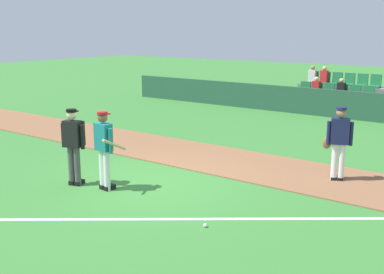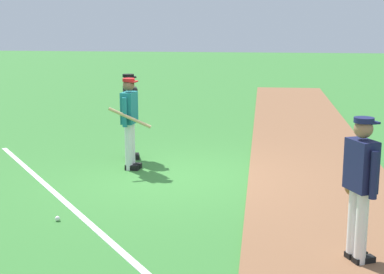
{
  "view_description": "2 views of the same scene",
  "coord_description": "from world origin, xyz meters",
  "px_view_note": "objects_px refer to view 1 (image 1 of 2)",
  "views": [
    {
      "loc": [
        7.18,
        -7.9,
        3.48
      ],
      "look_at": [
        0.62,
        0.92,
        1.01
      ],
      "focal_mm": 44.88,
      "sensor_mm": 36.0,
      "label": 1
    },
    {
      "loc": [
        10.03,
        1.61,
        2.85
      ],
      "look_at": [
        0.78,
        0.45,
        0.92
      ],
      "focal_mm": 53.26,
      "sensor_mm": 36.0,
      "label": 2
    }
  ],
  "objects_px": {
    "batter_teal_jersey": "(104,147)",
    "umpire_home_plate": "(74,142)",
    "runner_navy_jersey": "(339,141)",
    "baseball": "(205,225)"
  },
  "relations": [
    {
      "from": "batter_teal_jersey",
      "to": "runner_navy_jersey",
      "type": "distance_m",
      "value": 5.34
    },
    {
      "from": "runner_navy_jersey",
      "to": "baseball",
      "type": "bearing_deg",
      "value": -102.83
    },
    {
      "from": "umpire_home_plate",
      "to": "runner_navy_jersey",
      "type": "bearing_deg",
      "value": 39.22
    },
    {
      "from": "batter_teal_jersey",
      "to": "umpire_home_plate",
      "type": "xyz_separation_m",
      "value": [
        -0.8,
        -0.18,
        0.03
      ]
    },
    {
      "from": "runner_navy_jersey",
      "to": "umpire_home_plate",
      "type": "bearing_deg",
      "value": -140.78
    },
    {
      "from": "batter_teal_jersey",
      "to": "runner_navy_jersey",
      "type": "bearing_deg",
      "value": 43.17
    },
    {
      "from": "batter_teal_jersey",
      "to": "umpire_home_plate",
      "type": "bearing_deg",
      "value": -167.49
    },
    {
      "from": "baseball",
      "to": "umpire_home_plate",
      "type": "bearing_deg",
      "value": 176.89
    },
    {
      "from": "umpire_home_plate",
      "to": "runner_navy_jersey",
      "type": "height_order",
      "value": "same"
    },
    {
      "from": "runner_navy_jersey",
      "to": "baseball",
      "type": "relative_size",
      "value": 23.78
    }
  ]
}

